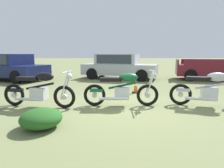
{
  "coord_description": "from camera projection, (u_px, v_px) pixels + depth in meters",
  "views": [
    {
      "loc": [
        -0.17,
        -5.27,
        1.45
      ],
      "look_at": [
        -0.31,
        0.71,
        0.52
      ],
      "focal_mm": 31.46,
      "sensor_mm": 36.0,
      "label": 1
    }
  ],
  "objects": [
    {
      "name": "motorcycle_green",
      "position": [
        122.0,
        89.0,
        5.43
      ],
      "size": [
        2.09,
        0.64,
        1.02
      ],
      "rotation": [
        0.0,
        0.0,
        0.02
      ],
      "color": "black",
      "rests_on": "ground"
    },
    {
      "name": "traffic_cone",
      "position": [
        136.0,
        86.0,
        7.3
      ],
      "size": [
        0.25,
        0.25,
        0.55
      ],
      "color": "#EA590F",
      "rests_on": "ground"
    },
    {
      "name": "car_navy",
      "position": [
        9.0,
        66.0,
        10.79
      ],
      "size": [
        4.58,
        3.22,
        1.43
      ],
      "rotation": [
        0.0,
        0.0,
        -0.37
      ],
      "color": "#161E4C",
      "rests_on": "ground"
    },
    {
      "name": "shrub_low",
      "position": [
        41.0,
        118.0,
        3.85
      ],
      "size": [
        0.81,
        0.86,
        0.38
      ],
      "color": "#23571E",
      "rests_on": "ground"
    },
    {
      "name": "motorcycle_silver",
      "position": [
        209.0,
        89.0,
        5.33
      ],
      "size": [
        1.99,
        0.81,
        1.02
      ],
      "rotation": [
        0.0,
        0.0,
        -0.25
      ],
      "color": "black",
      "rests_on": "ground"
    },
    {
      "name": "ground_plane",
      "position": [
        123.0,
        106.0,
        5.43
      ],
      "size": [
        120.0,
        120.0,
        0.0
      ],
      "primitive_type": "plane",
      "color": "olive"
    },
    {
      "name": "car_silver",
      "position": [
        119.0,
        65.0,
        11.41
      ],
      "size": [
        4.54,
        2.86,
        1.43
      ],
      "rotation": [
        0.0,
        0.0,
        -0.29
      ],
      "color": "#B2B5BA",
      "rests_on": "ground"
    },
    {
      "name": "motorcycle_black",
      "position": [
        39.0,
        90.0,
        5.31
      ],
      "size": [
        2.09,
        0.67,
        1.02
      ],
      "rotation": [
        0.0,
        0.0,
        -0.16
      ],
      "color": "black",
      "rests_on": "ground"
    }
  ]
}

